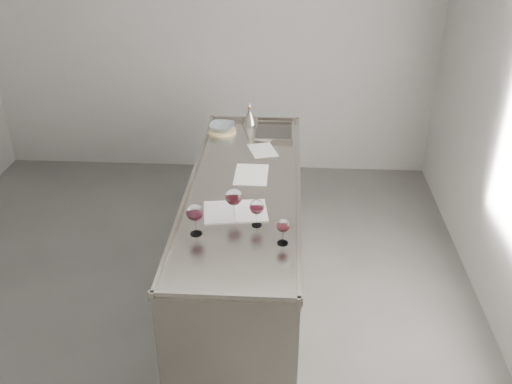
# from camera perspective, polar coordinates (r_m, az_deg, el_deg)

# --- Properties ---
(room_shell) EXTENTS (4.54, 5.04, 2.84)m
(room_shell) POSITION_cam_1_polar(r_m,az_deg,el_deg) (3.47, -9.98, 5.22)
(room_shell) COLOR #4B4846
(room_shell) RESTS_ON ground
(counter) EXTENTS (0.77, 2.42, 0.97)m
(counter) POSITION_cam_1_polar(r_m,az_deg,el_deg) (4.11, -1.15, -5.11)
(counter) COLOR gray
(counter) RESTS_ON ground
(wine_glass_left) EXTENTS (0.10, 0.10, 0.20)m
(wine_glass_left) POSITION_cam_1_polar(r_m,az_deg,el_deg) (3.29, -6.11, -2.12)
(wine_glass_left) COLOR white
(wine_glass_left) RESTS_ON counter
(wine_glass_middle) EXTENTS (0.11, 0.11, 0.21)m
(wine_glass_middle) POSITION_cam_1_polar(r_m,az_deg,el_deg) (3.42, -2.24, -0.56)
(wine_glass_middle) COLOR white
(wine_glass_middle) RESTS_ON counter
(wine_glass_right) EXTENTS (0.09, 0.09, 0.17)m
(wine_glass_right) POSITION_cam_1_polar(r_m,az_deg,el_deg) (3.37, 0.07, -1.56)
(wine_glass_right) COLOR white
(wine_glass_right) RESTS_ON counter
(wine_glass_small) EXTENTS (0.08, 0.08, 0.16)m
(wine_glass_small) POSITION_cam_1_polar(r_m,az_deg,el_deg) (3.21, 2.72, -3.45)
(wine_glass_small) COLOR white
(wine_glass_small) RESTS_ON counter
(notebook) EXTENTS (0.42, 0.32, 0.02)m
(notebook) POSITION_cam_1_polar(r_m,az_deg,el_deg) (3.55, -2.07, -1.97)
(notebook) COLOR white
(notebook) RESTS_ON counter
(loose_paper_top) EXTENTS (0.23, 0.33, 0.00)m
(loose_paper_top) POSITION_cam_1_polar(r_m,az_deg,el_deg) (4.01, -0.48, 1.77)
(loose_paper_top) COLOR white
(loose_paper_top) RESTS_ON counter
(loose_paper_under) EXTENTS (0.26, 0.31, 0.00)m
(loose_paper_under) POSITION_cam_1_polar(r_m,az_deg,el_deg) (4.37, 0.68, 4.19)
(loose_paper_under) COLOR white
(loose_paper_under) RESTS_ON counter
(trivet) EXTENTS (0.28, 0.28, 0.02)m
(trivet) POSITION_cam_1_polar(r_m,az_deg,el_deg) (4.71, -3.41, 6.14)
(trivet) COLOR #D4C089
(trivet) RESTS_ON counter
(ceramic_bowl) EXTENTS (0.22, 0.22, 0.05)m
(ceramic_bowl) POSITION_cam_1_polar(r_m,az_deg,el_deg) (4.70, -3.42, 6.53)
(ceramic_bowl) COLOR #8A9BA1
(ceramic_bowl) RESTS_ON trivet
(wine_funnel) EXTENTS (0.14, 0.14, 0.21)m
(wine_funnel) POSITION_cam_1_polar(r_m,az_deg,el_deg) (4.82, -0.62, 7.40)
(wine_funnel) COLOR #AEA49B
(wine_funnel) RESTS_ON counter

